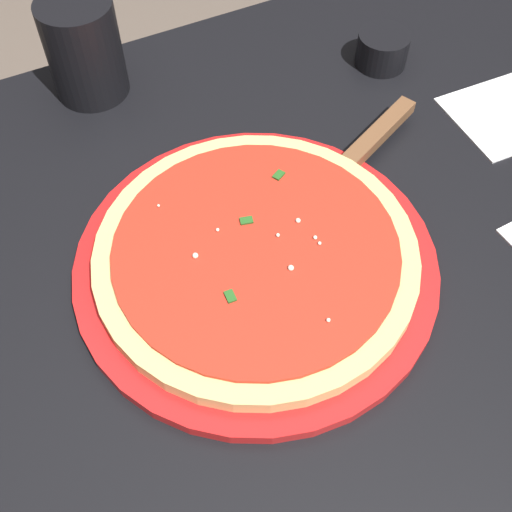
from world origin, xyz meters
The scene contains 8 objects.
ground_plane centered at (0.00, 0.00, 0.00)m, with size 5.00×5.00×0.00m, color brown.
restaurant_table centered at (0.00, 0.00, 0.61)m, with size 1.13×0.68×0.76m.
serving_plate centered at (-0.04, -0.04, 0.77)m, with size 0.34×0.34×0.01m, color red.
pizza centered at (-0.04, -0.04, 0.78)m, with size 0.30×0.30×0.02m.
pizza_server centered at (0.11, 0.02, 0.78)m, with size 0.22×0.13×0.01m.
cup_tall_drink centered at (-0.10, 0.27, 0.82)m, with size 0.08×0.08×0.11m, color black.
cup_small_sauce centered at (0.23, 0.16, 0.78)m, with size 0.06×0.06×0.04m, color black.
napkin_loose_left centered at (0.31, 0.02, 0.76)m, with size 0.13×0.11×0.00m, color white.
Camera 1 is at (-0.20, -0.35, 1.26)m, focal length 44.67 mm.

